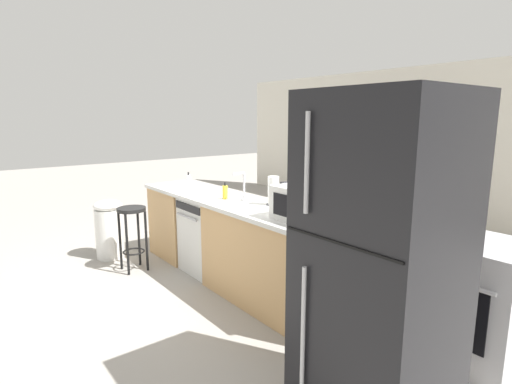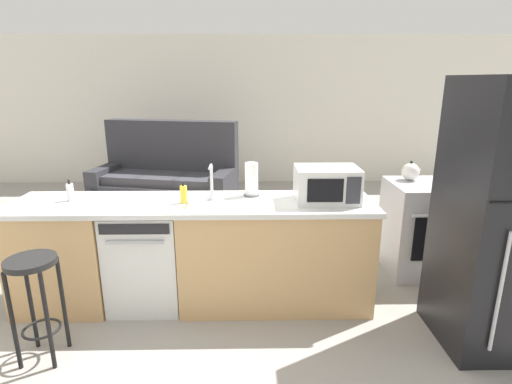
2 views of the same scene
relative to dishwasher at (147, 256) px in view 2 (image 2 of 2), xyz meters
name	(u,v)px [view 2 (image 2 of 2)]	position (x,y,z in m)	size (l,w,h in m)	color
ground_plane	(180,301)	(0.25, 0.00, -0.42)	(24.00, 24.00, 0.00)	gray
wall_back	(232,111)	(0.55, 4.20, 0.88)	(10.00, 0.06, 2.60)	silver
kitchen_counter	(206,256)	(0.49, 0.00, 0.00)	(2.94, 0.66, 0.90)	tan
dishwasher	(147,256)	(0.00, 0.00, 0.00)	(0.58, 0.61, 0.84)	silver
stove_range	(427,228)	(2.60, 0.55, 0.03)	(0.76, 0.68, 0.90)	#B7B7BC
refrigerator	(504,218)	(2.60, -0.55, 0.52)	(0.72, 0.73, 1.88)	black
microwave	(327,184)	(1.48, 0.00, 0.62)	(0.50, 0.37, 0.28)	white
sink_faucet	(212,185)	(0.55, 0.04, 0.61)	(0.07, 0.18, 0.30)	silver
paper_towel_roll	(252,180)	(0.88, 0.17, 0.62)	(0.14, 0.14, 0.28)	#4C4C51
soap_bottle	(184,194)	(0.34, -0.03, 0.55)	(0.06, 0.06, 0.18)	yellow
dish_soap_bottle	(70,192)	(-0.59, 0.05, 0.55)	(0.06, 0.06, 0.18)	silver
kettle	(411,172)	(2.43, 0.68, 0.56)	(0.21, 0.17, 0.19)	silver
bar_stool	(35,287)	(-0.56, -0.71, 0.11)	(0.32, 0.32, 0.74)	black
couch	(168,181)	(-0.34, 2.66, -0.03)	(2.14, 1.29, 1.27)	#2D2D33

